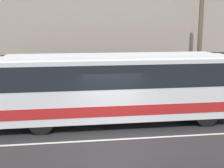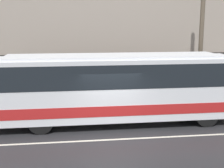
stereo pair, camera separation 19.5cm
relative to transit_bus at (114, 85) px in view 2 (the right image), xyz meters
The scene contains 7 objects.
ground_plane 2.82m from the transit_bus, 98.14° to the right, with size 60.00×60.00×0.00m, color #262628.
sidewalk 3.67m from the transit_bus, 95.50° to the left, with size 60.00×2.81×0.12m.
building_facade 5.95m from the transit_bus, 93.73° to the left, with size 60.00×0.35×11.00m.
lane_stripe 2.82m from the transit_bus, 98.14° to the right, with size 54.00×0.14×0.01m.
transit_bus is the anchor object (origin of this frame).
utility_pole_near 6.04m from the transit_bus, 26.57° to the left, with size 0.24×0.24×6.94m.
pedestrian_waiting 5.25m from the transit_bus, 143.11° to the left, with size 0.36×0.36×1.72m.
Camera 2 is at (-1.62, -11.59, 4.56)m, focal length 50.00 mm.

